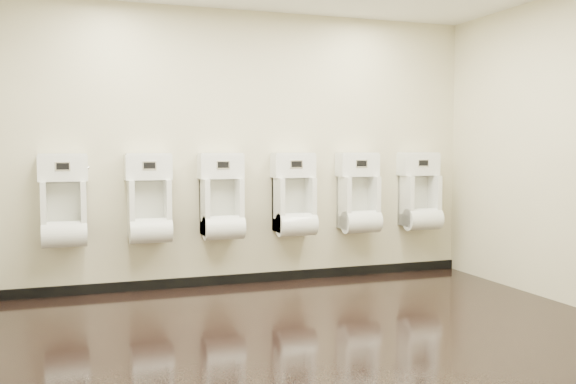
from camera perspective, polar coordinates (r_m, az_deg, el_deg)
name	(u,v)px	position (r m, az deg, el deg)	size (l,w,h in m)	color
ground	(304,327)	(5.14, 1.39, -11.94)	(5.00, 3.50, 0.00)	black
back_wall	(244,148)	(6.61, -3.95, 3.88)	(5.00, 0.02, 2.80)	beige
front_wall	(424,150)	(3.36, 12.00, 3.70)	(5.00, 0.02, 2.80)	beige
right_wall	(564,149)	(6.28, 23.34, 3.56)	(0.02, 3.50, 2.80)	beige
skirting_back	(245,278)	(6.74, -3.87, -7.67)	(5.00, 0.02, 0.10)	black
urinal_0	(64,207)	(6.25, -19.31, -1.30)	(0.45, 0.34, 0.84)	white
urinal_1	(149,205)	(6.30, -12.23, -1.13)	(0.45, 0.34, 0.84)	white
urinal_2	(222,203)	(6.42, -5.89, -0.96)	(0.45, 0.34, 0.84)	white
urinal_3	(294,201)	(6.64, 0.58, -0.78)	(0.45, 0.34, 0.84)	white
urinal_4	(359,199)	(6.93, 6.32, -0.61)	(0.45, 0.34, 0.84)	white
urinal_5	(420,197)	(7.28, 11.65, -0.44)	(0.45, 0.34, 0.84)	white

